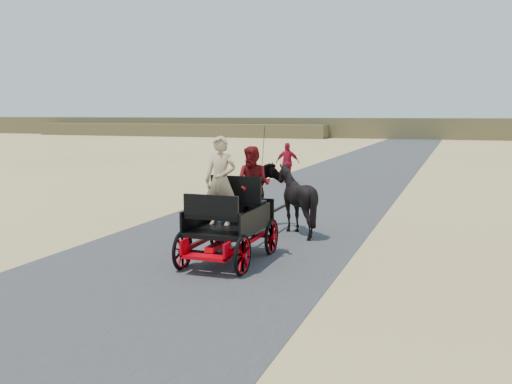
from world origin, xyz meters
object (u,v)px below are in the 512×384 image
(horse_left, at_px, (254,198))
(horse_right, at_px, (296,200))
(pedestrian, at_px, (288,163))
(carriage, at_px, (229,243))

(horse_left, xyz_separation_m, horse_right, (1.10, 0.00, 0.00))
(horse_right, height_order, pedestrian, pedestrian)
(horse_left, bearing_deg, carriage, 100.39)
(horse_left, xyz_separation_m, pedestrian, (-2.09, 9.95, 0.02))
(horse_left, bearing_deg, horse_right, -180.00)
(horse_left, relative_size, pedestrian, 1.16)
(horse_left, height_order, horse_right, horse_right)
(carriage, height_order, horse_left, horse_left)
(horse_right, bearing_deg, pedestrian, -72.19)
(carriage, bearing_deg, pedestrian, 101.55)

